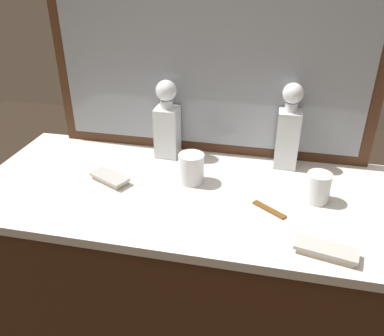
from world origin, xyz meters
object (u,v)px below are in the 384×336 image
Objects in this scene: crystal_tumbler_center at (318,189)px; tortoiseshell_comb at (269,210)px; crystal_decanter_center at (167,126)px; silver_brush_far_right at (326,251)px; crystal_tumbler_far_left at (191,169)px; crystal_decanter_front at (288,134)px; silver_brush_front at (110,178)px.

tortoiseshell_comb is at bearing -148.51° from crystal_tumbler_center.
crystal_tumbler_center is at bearing 31.49° from tortoiseshell_comb.
silver_brush_far_right is (0.54, -0.46, -0.10)m from crystal_decanter_center.
crystal_tumbler_far_left is (-0.40, 0.03, 0.00)m from crystal_tumbler_center.
crystal_decanter_front is 2.90× the size of tortoiseshell_comb.
silver_brush_front is (-0.56, -0.24, -0.11)m from crystal_decanter_front.
crystal_decanter_center is at bearing 126.30° from crystal_tumbler_far_left.
crystal_decanter_front is 0.25m from crystal_tumbler_center.
silver_brush_front is 0.53m from tortoiseshell_comb.
crystal_tumbler_center is (0.53, -0.21, -0.07)m from crystal_decanter_center.
crystal_decanter_front is 0.49m from silver_brush_far_right.
crystal_tumbler_far_left is (-0.30, -0.18, -0.08)m from crystal_decanter_front.
crystal_decanter_front reaches higher than crystal_tumbler_center.
crystal_tumbler_far_left reaches higher than silver_brush_front.
silver_brush_front is (-0.26, -0.06, -0.03)m from crystal_tumbler_far_left.
crystal_decanter_front reaches higher than crystal_decanter_center.
crystal_tumbler_far_left is 0.50m from silver_brush_far_right.
silver_brush_far_right is (0.01, -0.25, -0.03)m from crystal_tumbler_center.
crystal_tumbler_center is at bearing 2.51° from silver_brush_front.
tortoiseshell_comb is (0.26, -0.12, -0.04)m from crystal_tumbler_far_left.
crystal_tumbler_far_left is at bearing 175.56° from crystal_tumbler_center.
crystal_decanter_center is at bearing 59.80° from silver_brush_front.
tortoiseshell_comb is at bearing 131.61° from silver_brush_far_right.
silver_brush_far_right reaches higher than tortoiseshell_comb.
crystal_tumbler_center is at bearing -65.06° from crystal_decanter_front.
crystal_decanter_center is 0.23m from crystal_tumbler_far_left.
tortoiseshell_comb is at bearing -36.62° from crystal_decanter_center.
crystal_tumbler_far_left is at bearing 145.42° from silver_brush_far_right.
crystal_decanter_front is 0.36m from crystal_tumbler_far_left.
silver_brush_far_right is 1.58× the size of tortoiseshell_comb.
crystal_decanter_center is 1.74× the size of silver_brush_far_right.
crystal_decanter_center reaches higher than silver_brush_far_right.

